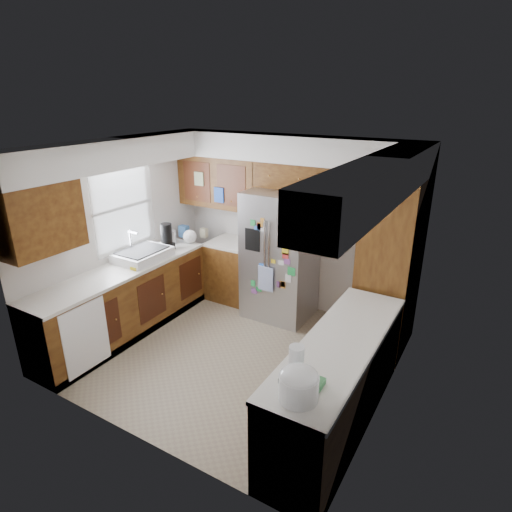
# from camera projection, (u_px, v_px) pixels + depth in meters

# --- Properties ---
(floor) EXTENTS (3.60, 3.60, 0.00)m
(floor) POSITION_uv_depth(u_px,v_px,m) (233.00, 353.00, 5.27)
(floor) COLOR tan
(floor) RESTS_ON ground
(room_shell) EXTENTS (3.64, 3.24, 2.52)m
(room_shell) POSITION_uv_depth(u_px,v_px,m) (240.00, 202.00, 4.96)
(room_shell) COLOR silver
(room_shell) RESTS_ON ground
(left_counter_run) EXTENTS (1.36, 3.20, 0.92)m
(left_counter_run) POSITION_uv_depth(u_px,v_px,m) (150.00, 296.00, 5.79)
(left_counter_run) COLOR #411F0C
(left_counter_run) RESTS_ON ground
(right_counter_run) EXTENTS (0.63, 2.25, 0.92)m
(right_counter_run) POSITION_uv_depth(u_px,v_px,m) (337.00, 386.00, 4.03)
(right_counter_run) COLOR #411F0C
(right_counter_run) RESTS_ON ground
(pantry) EXTENTS (0.60, 0.90, 2.15)m
(pantry) POSITION_uv_depth(u_px,v_px,m) (390.00, 266.00, 5.10)
(pantry) COLOR #411F0C
(pantry) RESTS_ON ground
(fridge) EXTENTS (0.90, 0.79, 1.80)m
(fridge) POSITION_uv_depth(u_px,v_px,m) (280.00, 255.00, 5.92)
(fridge) COLOR #AEADB3
(fridge) RESTS_ON ground
(bridge_cabinet) EXTENTS (0.96, 0.34, 0.35)m
(bridge_cabinet) POSITION_uv_depth(u_px,v_px,m) (290.00, 175.00, 5.72)
(bridge_cabinet) COLOR #411F0C
(bridge_cabinet) RESTS_ON fridge
(fridge_top_items) EXTENTS (0.93, 0.29, 0.25)m
(fridge_top_items) POSITION_uv_depth(u_px,v_px,m) (286.00, 153.00, 5.63)
(fridge_top_items) COLOR blue
(fridge_top_items) RESTS_ON bridge_cabinet
(sink_assembly) EXTENTS (0.52, 0.71, 0.37)m
(sink_assembly) POSITION_uv_depth(u_px,v_px,m) (143.00, 254.00, 5.71)
(sink_assembly) COLOR white
(sink_assembly) RESTS_ON left_counter_run
(left_counter_clutter) EXTENTS (0.43, 0.88, 0.38)m
(left_counter_clutter) POSITION_uv_depth(u_px,v_px,m) (178.00, 236.00, 6.23)
(left_counter_clutter) COLOR black
(left_counter_clutter) RESTS_ON left_counter_run
(rice_cooker) EXTENTS (0.30, 0.29, 0.26)m
(rice_cooker) POSITION_uv_depth(u_px,v_px,m) (299.00, 383.00, 3.07)
(rice_cooker) COLOR white
(rice_cooker) RESTS_ON right_counter_run
(paper_towel) EXTENTS (0.12, 0.12, 0.27)m
(paper_towel) POSITION_uv_depth(u_px,v_px,m) (296.00, 362.00, 3.32)
(paper_towel) COLOR white
(paper_towel) RESTS_ON right_counter_run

